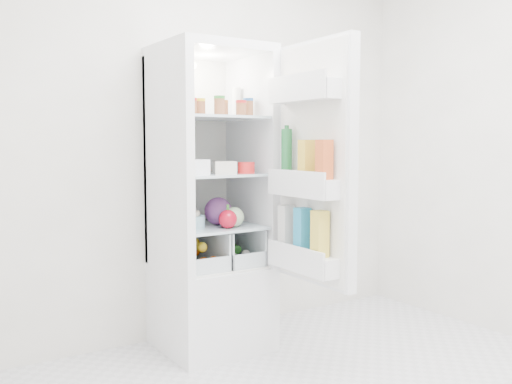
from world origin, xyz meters
TOP-DOWN VIEW (x-y plane):
  - room_walls at (0.00, 0.00)m, footprint 3.02×3.02m
  - refrigerator at (-0.20, 1.25)m, footprint 0.60×0.60m
  - shelf_low at (-0.20, 1.19)m, footprint 0.49×0.53m
  - shelf_mid at (-0.20, 1.19)m, footprint 0.49×0.53m
  - shelf_top at (-0.20, 1.19)m, footprint 0.49×0.53m
  - crisper_left at (-0.32, 1.19)m, footprint 0.23×0.46m
  - crisper_right at (-0.08, 1.19)m, footprint 0.23×0.46m
  - condiment_jars at (-0.22, 1.10)m, footprint 0.46×0.32m
  - squeeze_bottle at (0.01, 1.26)m, footprint 0.06×0.06m
  - tub_white at (-0.37, 1.07)m, footprint 0.14×0.14m
  - tub_cream at (-0.19, 1.06)m, footprint 0.16×0.16m
  - tin_red at (-0.06, 1.03)m, footprint 0.12×0.12m
  - red_cabbage at (-0.17, 1.17)m, footprint 0.16×0.16m
  - bell_pepper at (-0.19, 1.02)m, footprint 0.11×0.11m
  - mushroom_bowl at (-0.36, 1.13)m, footprint 0.17×0.17m
  - salad_bag at (-0.13, 1.04)m, footprint 0.12×0.12m
  - citrus_pile at (-0.33, 1.12)m, footprint 0.20×0.24m
  - veg_pile at (-0.07, 1.18)m, footprint 0.16×0.30m
  - fridge_door at (0.09, 0.61)m, footprint 0.18×0.60m

SIDE VIEW (x-z plane):
  - veg_pile at x=-0.07m, z-range 0.51..0.61m
  - citrus_pile at x=-0.33m, z-range 0.51..0.67m
  - crisper_left at x=-0.32m, z-range 0.50..0.72m
  - crisper_right at x=-0.08m, z-range 0.50..0.72m
  - refrigerator at x=-0.20m, z-range -0.23..1.57m
  - shelf_low at x=-0.20m, z-range 0.73..0.75m
  - mushroom_bowl at x=-0.36m, z-range 0.75..0.82m
  - bell_pepper at x=-0.19m, z-range 0.75..0.85m
  - salad_bag at x=-0.13m, z-range 0.75..0.86m
  - red_cabbage at x=-0.17m, z-range 0.75..0.91m
  - shelf_mid at x=-0.20m, z-range 1.04..1.06m
  - tin_red at x=-0.06m, z-range 1.06..1.12m
  - fridge_door at x=0.09m, z-range 0.44..1.74m
  - tub_cream at x=-0.19m, z-range 1.06..1.13m
  - tub_white at x=-0.37m, z-range 1.06..1.14m
  - shelf_top at x=-0.20m, z-range 1.37..1.39m
  - condiment_jars at x=-0.22m, z-range 1.39..1.47m
  - squeeze_bottle at x=0.01m, z-range 1.39..1.57m
  - room_walls at x=0.00m, z-range 0.29..2.90m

